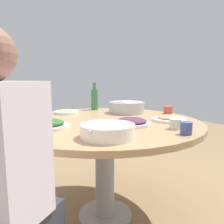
{
  "coord_description": "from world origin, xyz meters",
  "views": [
    {
      "loc": [
        1.37,
        -0.71,
        1.04
      ],
      "look_at": [
        0.05,
        0.03,
        0.82
      ],
      "focal_mm": 35.05,
      "sensor_mm": 36.0,
      "label": 1
    }
  ],
  "objects_px": {
    "dish_noodles": "(67,112)",
    "tea_cup_far": "(168,110)",
    "dish_greens": "(50,125)",
    "tea_cup_near": "(186,128)",
    "soup_bowl": "(108,131)",
    "round_dining_table": "(105,137)",
    "rice_bowl": "(127,107)",
    "dish_stirfry": "(37,117)",
    "tea_cup_side": "(175,124)",
    "dish_eggplant": "(132,122)",
    "dish_shrimp": "(169,119)",
    "green_bottle": "(95,99)"
  },
  "relations": [
    {
      "from": "dish_eggplant",
      "to": "dish_noodles",
      "type": "bearing_deg",
      "value": -162.41
    },
    {
      "from": "dish_stirfry",
      "to": "tea_cup_far",
      "type": "relative_size",
      "value": 2.73
    },
    {
      "from": "dish_stirfry",
      "to": "dish_greens",
      "type": "xyz_separation_m",
      "value": [
        0.34,
        0.01,
        0.0
      ]
    },
    {
      "from": "dish_noodles",
      "to": "dish_stirfry",
      "type": "bearing_deg",
      "value": -58.46
    },
    {
      "from": "soup_bowl",
      "to": "green_bottle",
      "type": "relative_size",
      "value": 1.05
    },
    {
      "from": "dish_shrimp",
      "to": "dish_eggplant",
      "type": "height_order",
      "value": "dish_eggplant"
    },
    {
      "from": "dish_noodles",
      "to": "green_bottle",
      "type": "bearing_deg",
      "value": 108.21
    },
    {
      "from": "dish_noodles",
      "to": "tea_cup_near",
      "type": "distance_m",
      "value": 1.07
    },
    {
      "from": "soup_bowl",
      "to": "tea_cup_side",
      "type": "relative_size",
      "value": 3.89
    },
    {
      "from": "dish_shrimp",
      "to": "dish_greens",
      "type": "height_order",
      "value": "dish_greens"
    },
    {
      "from": "rice_bowl",
      "to": "dish_greens",
      "type": "bearing_deg",
      "value": -68.64
    },
    {
      "from": "dish_eggplant",
      "to": "tea_cup_near",
      "type": "relative_size",
      "value": 3.63
    },
    {
      "from": "round_dining_table",
      "to": "dish_noodles",
      "type": "relative_size",
      "value": 6.67
    },
    {
      "from": "dish_stirfry",
      "to": "dish_eggplant",
      "type": "distance_m",
      "value": 0.7
    },
    {
      "from": "soup_bowl",
      "to": "dish_stirfry",
      "type": "bearing_deg",
      "value": -163.25
    },
    {
      "from": "dish_eggplant",
      "to": "tea_cup_side",
      "type": "xyz_separation_m",
      "value": [
        0.22,
        0.16,
        0.01
      ]
    },
    {
      "from": "dish_noodles",
      "to": "round_dining_table",
      "type": "bearing_deg",
      "value": 16.92
    },
    {
      "from": "dish_stirfry",
      "to": "green_bottle",
      "type": "relative_size",
      "value": 0.76
    },
    {
      "from": "round_dining_table",
      "to": "dish_shrimp",
      "type": "distance_m",
      "value": 0.48
    },
    {
      "from": "tea_cup_near",
      "to": "soup_bowl",
      "type": "bearing_deg",
      "value": -110.66
    },
    {
      "from": "soup_bowl",
      "to": "tea_cup_far",
      "type": "distance_m",
      "value": 0.93
    },
    {
      "from": "dish_stirfry",
      "to": "dish_greens",
      "type": "distance_m",
      "value": 0.34
    },
    {
      "from": "dish_stirfry",
      "to": "green_bottle",
      "type": "bearing_deg",
      "value": 114.8
    },
    {
      "from": "dish_noodles",
      "to": "dish_eggplant",
      "type": "xyz_separation_m",
      "value": [
        0.67,
        0.21,
        0.0
      ]
    },
    {
      "from": "tea_cup_side",
      "to": "rice_bowl",
      "type": "bearing_deg",
      "value": 171.74
    },
    {
      "from": "rice_bowl",
      "to": "dish_noodles",
      "type": "height_order",
      "value": "rice_bowl"
    },
    {
      "from": "green_bottle",
      "to": "tea_cup_far",
      "type": "height_order",
      "value": "green_bottle"
    },
    {
      "from": "round_dining_table",
      "to": "dish_noodles",
      "type": "bearing_deg",
      "value": -163.08
    },
    {
      "from": "soup_bowl",
      "to": "tea_cup_side",
      "type": "bearing_deg",
      "value": 86.84
    },
    {
      "from": "dish_shrimp",
      "to": "dish_noodles",
      "type": "relative_size",
      "value": 1.16
    },
    {
      "from": "dish_noodles",
      "to": "dish_eggplant",
      "type": "relative_size",
      "value": 0.84
    },
    {
      "from": "dish_shrimp",
      "to": "dish_greens",
      "type": "bearing_deg",
      "value": -102.56
    },
    {
      "from": "tea_cup_side",
      "to": "dish_eggplant",
      "type": "bearing_deg",
      "value": -143.68
    },
    {
      "from": "dish_greens",
      "to": "tea_cup_near",
      "type": "relative_size",
      "value": 3.51
    },
    {
      "from": "dish_noodles",
      "to": "dish_greens",
      "type": "relative_size",
      "value": 0.87
    },
    {
      "from": "green_bottle",
      "to": "dish_shrimp",
      "type": "bearing_deg",
      "value": 15.07
    },
    {
      "from": "dish_eggplant",
      "to": "tea_cup_side",
      "type": "relative_size",
      "value": 3.45
    },
    {
      "from": "soup_bowl",
      "to": "dish_noodles",
      "type": "xyz_separation_m",
      "value": [
        -0.87,
        0.07,
        -0.02
      ]
    },
    {
      "from": "tea_cup_far",
      "to": "dish_greens",
      "type": "bearing_deg",
      "value": -86.19
    },
    {
      "from": "soup_bowl",
      "to": "tea_cup_near",
      "type": "height_order",
      "value": "soup_bowl"
    },
    {
      "from": "dish_shrimp",
      "to": "dish_noodles",
      "type": "xyz_separation_m",
      "value": [
        -0.69,
        -0.53,
        -0.0
      ]
    },
    {
      "from": "dish_eggplant",
      "to": "rice_bowl",
      "type": "bearing_deg",
      "value": 150.22
    },
    {
      "from": "round_dining_table",
      "to": "dish_eggplant",
      "type": "bearing_deg",
      "value": 18.89
    },
    {
      "from": "dish_noodles",
      "to": "tea_cup_near",
      "type": "xyz_separation_m",
      "value": [
        1.02,
        0.33,
        0.02
      ]
    },
    {
      "from": "dish_eggplant",
      "to": "green_bottle",
      "type": "xyz_separation_m",
      "value": [
        -0.78,
        0.1,
        0.09
      ]
    },
    {
      "from": "green_bottle",
      "to": "tea_cup_side",
      "type": "bearing_deg",
      "value": 3.4
    },
    {
      "from": "dish_noodles",
      "to": "tea_cup_far",
      "type": "distance_m",
      "value": 0.87
    },
    {
      "from": "dish_eggplant",
      "to": "dish_shrimp",
      "type": "bearing_deg",
      "value": 87.82
    },
    {
      "from": "dish_stirfry",
      "to": "dish_eggplant",
      "type": "xyz_separation_m",
      "value": [
        0.5,
        0.49,
        0.0
      ]
    },
    {
      "from": "dish_eggplant",
      "to": "dish_stirfry",
      "type": "bearing_deg",
      "value": -135.68
    }
  ]
}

